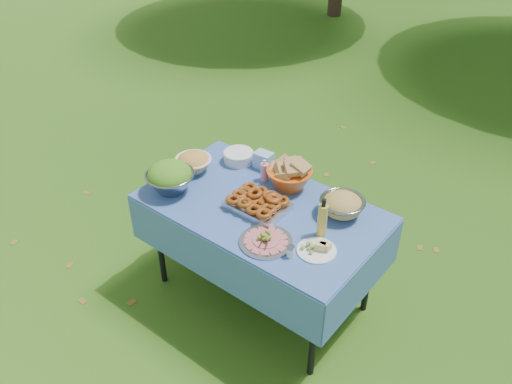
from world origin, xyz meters
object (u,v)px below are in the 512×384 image
Objects in this scene: salad_bowl at (170,177)px; bread_bowl at (289,174)px; pasta_bowl_steel at (342,205)px; picnic_table at (261,253)px; oil_bottle at (323,218)px; plate_stack at (239,157)px; charcuterie_platter at (266,238)px.

bread_bowl is at bearing 41.41° from salad_bowl.
salad_bowl is 1.15× the size of pasta_bowl_steel.
salad_bowl reaches higher than picnic_table.
pasta_bowl_steel is 0.24m from oil_bottle.
pasta_bowl_steel reaches higher than plate_stack.
picnic_table is 0.66m from oil_bottle.
oil_bottle is (0.43, -0.00, 0.51)m from picnic_table.
bread_bowl is at bearing 174.59° from pasta_bowl_steel.
oil_bottle reaches higher than plate_stack.
oil_bottle is at bearing -87.52° from pasta_bowl_steel.
picnic_table is 7.19× the size of plate_stack.
oil_bottle is (0.21, 0.25, 0.09)m from charcuterie_platter.
picnic_table is 5.54× the size of pasta_bowl_steel.
plate_stack is 0.92m from oil_bottle.
salad_bowl is at bearing -158.09° from picnic_table.
salad_bowl is 0.75m from bread_bowl.
pasta_bowl_steel is at bearing 25.14° from salad_bowl.
pasta_bowl_steel is (0.86, -0.07, 0.03)m from plate_stack.
salad_bowl reaches higher than plate_stack.
salad_bowl is 0.78m from charcuterie_platter.
picnic_table is at bearing -150.85° from pasta_bowl_steel.
plate_stack is at bearing 145.10° from picnic_table.
plate_stack is at bearing 160.40° from oil_bottle.
pasta_bowl_steel is at bearing 67.82° from charcuterie_platter.
salad_bowl reaches higher than pasta_bowl_steel.
plate_stack is at bearing 175.98° from bread_bowl.
oil_bottle is (0.98, 0.22, 0.03)m from salad_bowl.
salad_bowl is 1.50× the size of plate_stack.
bread_bowl is 0.51m from oil_bottle.
salad_bowl is 1.08m from pasta_bowl_steel.
picnic_table is 4.97× the size of bread_bowl.
salad_bowl is at bearing -154.86° from pasta_bowl_steel.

